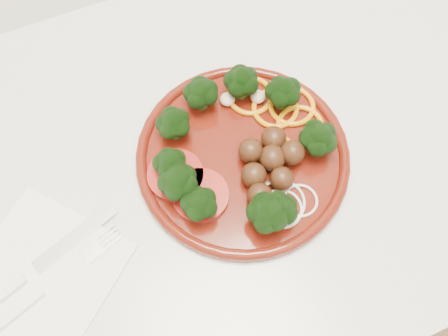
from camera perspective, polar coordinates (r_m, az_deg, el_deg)
name	(u,v)px	position (r m, az deg, el deg)	size (l,w,h in m)	color
counter	(164,271)	(1.06, -6.87, -11.63)	(2.40, 0.60, 0.90)	beige
plate	(240,154)	(0.62, 1.90, 1.66)	(0.27, 0.27, 0.06)	#4D1109
napkin	(43,274)	(0.62, -20.00, -11.32)	(0.16, 0.16, 0.00)	white
knife	(19,280)	(0.62, -22.36, -11.78)	(0.20, 0.08, 0.01)	silver
fork	(30,300)	(0.61, -21.31, -13.89)	(0.18, 0.07, 0.01)	white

